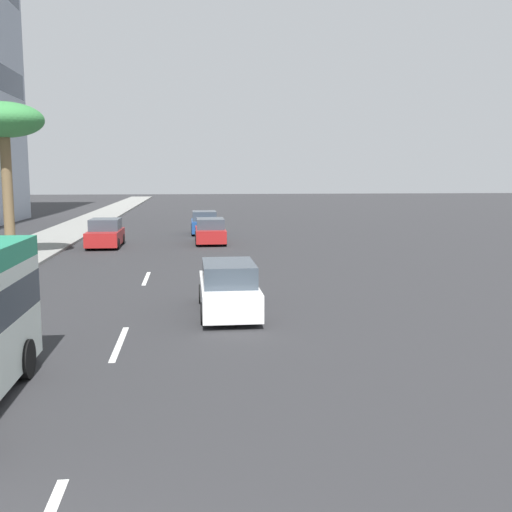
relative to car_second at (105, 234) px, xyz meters
name	(u,v)px	position (x,y,z in m)	size (l,w,h in m)	color
ground_plane	(159,248)	(-0.82, -3.20, -0.79)	(198.00, 198.00, 0.00)	#2D2D30
sidewalk_right	(33,248)	(-0.82, 4.03, -0.71)	(162.00, 3.87, 0.15)	gray
lane_stripe_mid	(120,343)	(-21.21, -3.20, -0.78)	(3.20, 0.16, 0.01)	silver
lane_stripe_far	(146,278)	(-11.48, -3.20, -0.78)	(3.20, 0.16, 0.01)	silver
car_second	(105,234)	(0.00, 0.00, 0.00)	(4.27, 1.92, 1.67)	#A51E1E
car_third	(210,231)	(1.11, -6.30, -0.04)	(4.38, 1.89, 1.58)	#A51E1E
car_fourth	(228,289)	(-18.07, -6.19, -0.02)	(4.62, 1.79, 1.62)	white
car_fifth	(204,223)	(7.18, -6.08, 0.00)	(4.00, 1.91, 1.67)	#1E478C
palm_tree	(4,124)	(-5.78, 3.82, 5.90)	(3.78, 3.78, 7.61)	brown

